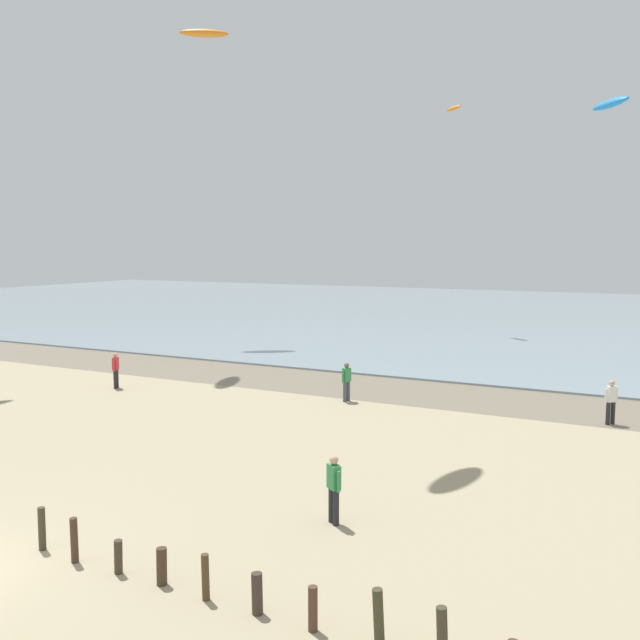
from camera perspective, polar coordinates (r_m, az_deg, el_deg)
The scene contains 10 objects.
wet_sand_strip at distance 32.91m, azimuth 3.06°, elevation -5.58°, with size 120.00×5.50×0.01m, color #7A6D59.
sea at distance 68.83m, azimuth 15.73°, elevation 0.45°, with size 160.00×70.00×0.10m, color #7F939E.
groyne_near at distance 13.42m, azimuth -4.57°, elevation -21.90°, with size 11.66×0.34×1.01m.
person_nearest_camera at distance 29.57m, azimuth 2.25°, elevation -5.13°, with size 0.32×0.55×1.71m.
person_mid_beach at distance 33.70m, azimuth -16.82°, elevation -3.98°, with size 0.35×0.53×1.71m.
person_by_waterline at distance 28.06m, azimuth 23.30°, elevation -6.27°, with size 0.44×0.42×1.71m.
person_left_flank at distance 16.96m, azimuth 1.17°, elevation -13.89°, with size 0.47×0.39×1.71m.
kite_aloft_2 at distance 47.21m, azimuth 23.25°, elevation 16.40°, with size 3.30×1.05×0.53m, color #2384D1.
kite_aloft_6 at distance 52.21m, azimuth -9.74°, elevation 22.70°, with size 3.43×1.10×0.55m, color orange.
kite_aloft_7 at distance 55.56m, azimuth 11.20°, elevation 17.09°, with size 1.83×0.58×0.29m, color orange.
Camera 1 is at (12.84, -8.44, 6.77)m, focal length 38.02 mm.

